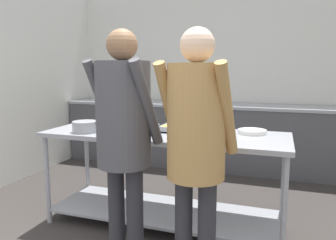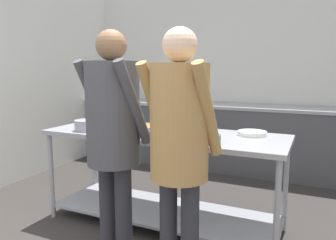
% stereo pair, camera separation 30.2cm
% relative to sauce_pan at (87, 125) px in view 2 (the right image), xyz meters
% --- Properties ---
extents(wall_rear, '(4.80, 0.06, 2.65)m').
position_rel_sauce_pan_xyz_m(wall_rear, '(0.82, 2.53, 0.40)').
color(wall_rear, silver).
rests_on(wall_rear, ground_plane).
extents(wall_left, '(0.06, 3.99, 2.65)m').
position_rel_sauce_pan_xyz_m(wall_left, '(-1.55, 0.59, 0.40)').
color(wall_left, silver).
rests_on(wall_left, ground_plane).
extents(back_counter, '(4.64, 0.65, 0.94)m').
position_rel_sauce_pan_xyz_m(back_counter, '(0.82, 2.16, -0.45)').
color(back_counter, '#4C4C51').
rests_on(back_counter, ground_plane).
extents(serving_counter, '(2.18, 0.76, 0.87)m').
position_rel_sauce_pan_xyz_m(serving_counter, '(0.69, 0.20, -0.33)').
color(serving_counter, '#9EA0A8').
rests_on(serving_counter, ground_plane).
extents(sauce_pan, '(0.37, 0.23, 0.10)m').
position_rel_sauce_pan_xyz_m(sauce_pan, '(0.00, 0.00, 0.00)').
color(sauce_pan, '#9EA0A8').
rests_on(sauce_pan, serving_counter).
extents(serving_tray_roast, '(0.39, 0.31, 0.05)m').
position_rel_sauce_pan_xyz_m(serving_tray_roast, '(0.41, 0.18, -0.03)').
color(serving_tray_roast, '#9EA0A8').
rests_on(serving_tray_roast, serving_counter).
extents(serving_tray_vegetables, '(0.38, 0.33, 0.05)m').
position_rel_sauce_pan_xyz_m(serving_tray_vegetables, '(0.83, 0.34, -0.03)').
color(serving_tray_vegetables, '#9EA0A8').
rests_on(serving_tray_vegetables, serving_counter).
extents(broccoli_bowl, '(0.22, 0.22, 0.10)m').
position_rel_sauce_pan_xyz_m(broccoli_bowl, '(1.17, -0.02, -0.02)').
color(broccoli_bowl, '#3D668C').
rests_on(broccoli_bowl, serving_counter).
extents(plate_stack, '(0.25, 0.25, 0.04)m').
position_rel_sauce_pan_xyz_m(plate_stack, '(1.44, 0.41, -0.04)').
color(plate_stack, white).
rests_on(plate_stack, serving_counter).
extents(guest_serving_left, '(0.50, 0.39, 1.68)m').
position_rel_sauce_pan_xyz_m(guest_serving_left, '(1.19, -0.60, 0.11)').
color(guest_serving_left, '#2D2D33').
rests_on(guest_serving_left, ground_plane).
extents(guest_serving_right, '(0.52, 0.42, 1.70)m').
position_rel_sauce_pan_xyz_m(guest_serving_right, '(0.66, -0.54, 0.12)').
color(guest_serving_right, '#2D2D33').
rests_on(guest_serving_right, ground_plane).
extents(water_bottle, '(0.08, 0.08, 0.31)m').
position_rel_sauce_pan_xyz_m(water_bottle, '(-0.51, 2.24, 0.16)').
color(water_bottle, brown).
rests_on(water_bottle, back_counter).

